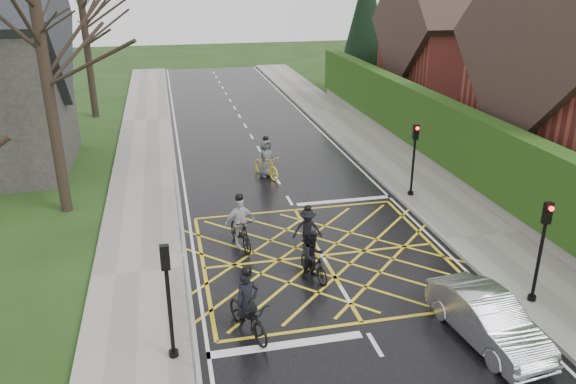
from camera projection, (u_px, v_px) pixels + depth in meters
name	position (u px, v px, depth m)	size (l,w,h in m)	color
ground	(322.00, 256.00, 19.07)	(120.00, 120.00, 0.00)	black
road	(322.00, 256.00, 19.07)	(9.00, 80.00, 0.01)	black
sidewalk_right	(482.00, 237.00, 20.26)	(3.00, 80.00, 0.15)	gray
sidewalk_left	(141.00, 273.00, 17.82)	(3.00, 80.00, 0.15)	gray
stone_wall	(448.00, 172.00, 25.96)	(0.50, 38.00, 0.70)	slate
hedge	(452.00, 135.00, 25.31)	(0.90, 38.00, 2.80)	#193C10
house_far	(465.00, 47.00, 36.79)	(9.80, 8.80, 10.30)	maroon
conifer	(366.00, 27.00, 43.00)	(4.60, 4.60, 10.00)	black
tree_near	(35.00, 5.00, 19.76)	(9.24, 9.24, 11.44)	black
tree_far	(81.00, 2.00, 34.48)	(8.40, 8.40, 10.40)	black
railing_south	(188.00, 310.00, 14.66)	(0.05, 5.04, 1.03)	slate
railing_north	(177.00, 202.00, 21.46)	(0.05, 6.04, 1.03)	slate
traffic_light_ne	(413.00, 161.00, 23.30)	(0.24, 0.31, 3.21)	black
traffic_light_se	(540.00, 254.00, 15.68)	(0.24, 0.31, 3.21)	black
traffic_light_sw	(169.00, 303.00, 13.34)	(0.24, 0.31, 3.21)	black
cyclist_rear	(248.00, 312.00, 14.80)	(1.35, 2.15, 1.97)	black
cyclist_back	(314.00, 261.00, 17.48)	(0.88, 1.68, 1.62)	black
cyclist_mid	(308.00, 235.00, 19.15)	(1.09, 1.83, 1.71)	black
cyclist_front	(240.00, 228.00, 19.41)	(1.14, 2.06, 1.99)	black
cyclist_lead	(266.00, 163.00, 26.15)	(1.39, 2.13, 1.96)	yellow
car	(488.00, 319.00, 14.51)	(1.35, 3.87, 1.28)	#ADAFB4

